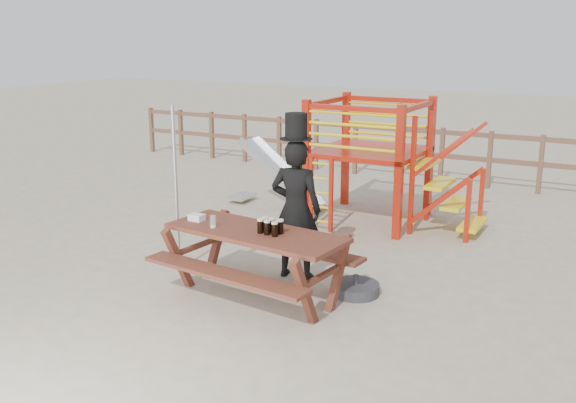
{
  "coord_description": "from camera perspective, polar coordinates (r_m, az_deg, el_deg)",
  "views": [
    {
      "loc": [
        4.14,
        -6.42,
        3.11
      ],
      "look_at": [
        0.16,
        0.8,
        0.96
      ],
      "focal_mm": 40.0,
      "sensor_mm": 36.0,
      "label": 1
    }
  ],
  "objects": [
    {
      "name": "man_with_hat",
      "position": [
        8.26,
        0.71,
        -0.38
      ],
      "size": [
        0.73,
        0.55,
        2.17
      ],
      "rotation": [
        0.0,
        0.0,
        3.31
      ],
      "color": "black",
      "rests_on": "ground"
    },
    {
      "name": "empty_glasses",
      "position": [
        7.77,
        -6.69,
        -1.83
      ],
      "size": [
        0.08,
        0.08,
        0.15
      ],
      "color": "silver",
      "rests_on": "picnic_table"
    },
    {
      "name": "ground",
      "position": [
        8.25,
        -3.69,
        -7.55
      ],
      "size": [
        60.0,
        60.0,
        0.0
      ],
      "primitive_type": "plane",
      "color": "#BAAC91",
      "rests_on": "ground"
    },
    {
      "name": "stout_pints",
      "position": [
        7.49,
        -1.62,
        -2.22
      ],
      "size": [
        0.29,
        0.21,
        0.17
      ],
      "color": "black",
      "rests_on": "picnic_table"
    },
    {
      "name": "paper_bag",
      "position": [
        8.1,
        -8.11,
        -1.41
      ],
      "size": [
        0.18,
        0.14,
        0.08
      ],
      "primitive_type": "cube",
      "rotation": [
        0.0,
        0.0,
        -0.02
      ],
      "color": "white",
      "rests_on": "picnic_table"
    },
    {
      "name": "parasol_base",
      "position": [
        8.03,
        6.02,
        -7.71
      ],
      "size": [
        0.59,
        0.59,
        0.25
      ],
      "color": "#323236",
      "rests_on": "ground"
    },
    {
      "name": "metal_pole",
      "position": [
        8.62,
        -9.94,
        1.03
      ],
      "size": [
        0.05,
        0.05,
        2.23
      ],
      "primitive_type": "cylinder",
      "color": "#B2B2B7",
      "rests_on": "ground"
    },
    {
      "name": "picnic_table",
      "position": [
        7.73,
        -2.88,
        -4.84
      ],
      "size": [
        2.35,
        1.74,
        0.85
      ],
      "rotation": [
        0.0,
        0.0,
        -0.1
      ],
      "color": "brown",
      "rests_on": "ground"
    },
    {
      "name": "back_fence",
      "position": [
        14.25,
        11.59,
        4.72
      ],
      "size": [
        15.09,
        0.09,
        1.2
      ],
      "color": "brown",
      "rests_on": "ground"
    },
    {
      "name": "playground_fort",
      "position": [
        10.97,
        6.88,
        3.81
      ],
      "size": [
        4.71,
        1.84,
        2.1
      ],
      "color": "#AC1B0B",
      "rests_on": "ground"
    }
  ]
}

